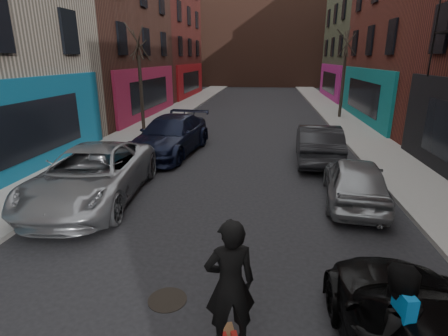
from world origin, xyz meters
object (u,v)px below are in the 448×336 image
(tree_left_far, at_px, (140,72))
(pedestrian, at_px, (389,333))
(parked_right_end, at_px, (318,143))
(skateboarder, at_px, (230,284))
(parked_left_end, at_px, (170,136))
(parked_right_far, at_px, (355,180))
(tree_right_far, at_px, (344,67))
(manhole, at_px, (168,300))
(parked_left_far, at_px, (92,175))

(tree_left_far, xyz_separation_m, pedestrian, (8.84, -16.11, -2.42))
(parked_right_end, height_order, pedestrian, pedestrian)
(parked_right_end, distance_m, skateboarder, 10.60)
(tree_left_far, xyz_separation_m, parked_right_end, (9.40, -5.30, -2.60))
(parked_left_end, relative_size, skateboarder, 2.86)
(parked_right_end, bearing_deg, parked_right_far, 99.53)
(tree_left_far, height_order, tree_right_far, tree_right_far)
(parked_right_far, bearing_deg, skateboarder, 69.13)
(tree_right_far, xyz_separation_m, manhole, (-6.79, -20.66, -3.52))
(tree_left_far, xyz_separation_m, parked_left_far, (2.12, -10.40, -2.57))
(parked_right_end, xyz_separation_m, pedestrian, (-0.56, -10.81, 0.19))
(tree_left_far, relative_size, parked_right_end, 1.38)
(tree_left_far, height_order, parked_right_end, tree_left_far)
(tree_right_far, relative_size, manhole, 9.71)
(parked_right_end, bearing_deg, parked_left_far, 37.75)
(tree_left_far, height_order, skateboarder, tree_left_far)
(pedestrian, bearing_deg, parked_right_far, -110.13)
(parked_left_far, bearing_deg, tree_left_far, 96.95)
(parked_right_far, distance_m, skateboarder, 6.71)
(parked_left_end, height_order, parked_right_end, parked_left_end)
(tree_right_far, bearing_deg, parked_left_far, -122.08)
(tree_left_far, xyz_separation_m, skateboarder, (6.84, -15.58, -2.27))
(parked_left_far, distance_m, manhole, 5.57)
(tree_right_far, height_order, parked_left_end, tree_right_far)
(parked_left_far, bearing_deg, parked_left_end, 76.44)
(parked_left_far, distance_m, pedestrian, 8.82)
(parked_right_far, height_order, manhole, parked_right_far)
(pedestrian, bearing_deg, parked_left_end, -73.28)
(parked_left_end, xyz_separation_m, manhole, (2.61, -9.82, -0.83))
(parked_left_far, xyz_separation_m, parked_left_end, (0.88, 5.56, 0.02))
(parked_left_end, xyz_separation_m, parked_right_far, (6.92, -4.80, -0.13))
(tree_right_far, height_order, parked_right_far, tree_right_far)
(parked_left_far, xyz_separation_m, pedestrian, (6.72, -5.71, 0.15))
(parked_left_end, distance_m, manhole, 10.19)
(tree_left_far, relative_size, parked_left_far, 1.11)
(parked_left_end, relative_size, pedestrian, 3.00)
(pedestrian, bearing_deg, tree_left_far, -71.92)
(tree_right_far, distance_m, parked_left_end, 14.60)
(parked_left_far, bearing_deg, manhole, -55.23)
(parked_right_end, relative_size, manhole, 6.75)
(parked_left_far, bearing_deg, parked_right_end, 30.45)
(tree_right_far, xyz_separation_m, parked_left_far, (-10.28, -16.40, -2.72))
(tree_right_far, xyz_separation_m, pedestrian, (-3.56, -22.11, -2.57))
(tree_right_far, bearing_deg, pedestrian, -99.14)
(pedestrian, xyz_separation_m, manhole, (-3.23, 1.45, -0.96))
(pedestrian, distance_m, manhole, 3.67)
(parked_left_far, xyz_separation_m, manhole, (3.49, -4.26, -0.80))
(pedestrian, height_order, manhole, pedestrian)
(tree_right_far, relative_size, skateboarder, 3.38)
(tree_left_far, xyz_separation_m, parked_right_far, (9.92, -9.64, -2.68))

